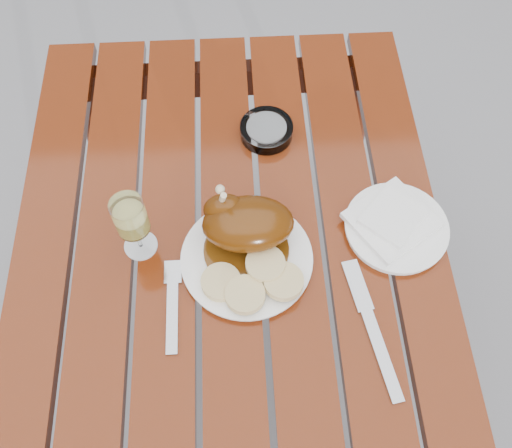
{
  "coord_description": "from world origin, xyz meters",
  "views": [
    {
      "loc": [
        0.02,
        -0.44,
        1.68
      ],
      "look_at": [
        0.05,
        0.08,
        0.78
      ],
      "focal_mm": 40.0,
      "sensor_mm": 36.0,
      "label": 1
    }
  ],
  "objects_px": {
    "table": "(237,339)",
    "side_plate": "(396,228)",
    "dinner_plate": "(247,259)",
    "wine_glass": "(134,227)",
    "ashtray": "(266,130)"
  },
  "relations": [
    {
      "from": "table",
      "to": "side_plate",
      "type": "xyz_separation_m",
      "value": [
        0.31,
        0.07,
        0.38
      ]
    },
    {
      "from": "dinner_plate",
      "to": "wine_glass",
      "type": "relative_size",
      "value": 1.65
    },
    {
      "from": "wine_glass",
      "to": "side_plate",
      "type": "xyz_separation_m",
      "value": [
        0.48,
        0.01,
        -0.06
      ]
    },
    {
      "from": "dinner_plate",
      "to": "wine_glass",
      "type": "height_order",
      "value": "wine_glass"
    },
    {
      "from": "wine_glass",
      "to": "side_plate",
      "type": "height_order",
      "value": "wine_glass"
    },
    {
      "from": "side_plate",
      "to": "dinner_plate",
      "type": "bearing_deg",
      "value": -169.95
    },
    {
      "from": "dinner_plate",
      "to": "wine_glass",
      "type": "xyz_separation_m",
      "value": [
        -0.19,
        0.04,
        0.06
      ]
    },
    {
      "from": "table",
      "to": "dinner_plate",
      "type": "xyz_separation_m",
      "value": [
        0.03,
        0.02,
        0.38
      ]
    },
    {
      "from": "dinner_plate",
      "to": "ashtray",
      "type": "distance_m",
      "value": 0.3
    },
    {
      "from": "table",
      "to": "wine_glass",
      "type": "distance_m",
      "value": 0.48
    },
    {
      "from": "table",
      "to": "dinner_plate",
      "type": "distance_m",
      "value": 0.38
    },
    {
      "from": "wine_glass",
      "to": "table",
      "type": "bearing_deg",
      "value": -20.61
    },
    {
      "from": "wine_glass",
      "to": "ashtray",
      "type": "xyz_separation_m",
      "value": [
        0.25,
        0.25,
        -0.06
      ]
    },
    {
      "from": "table",
      "to": "ashtray",
      "type": "bearing_deg",
      "value": 74.72
    },
    {
      "from": "side_plate",
      "to": "ashtray",
      "type": "xyz_separation_m",
      "value": [
        -0.23,
        0.24,
        0.01
      ]
    }
  ]
}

